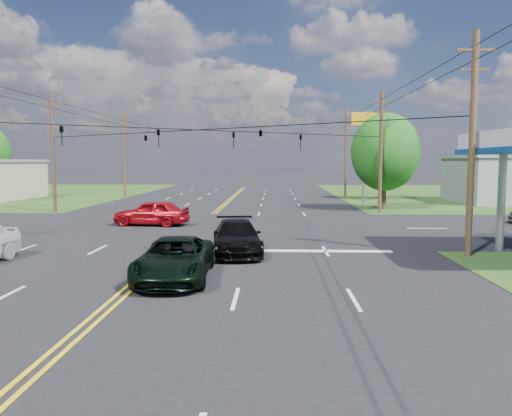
{
  "coord_description": "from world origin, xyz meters",
  "views": [
    {
      "loc": [
        4.62,
        -18.49,
        4.08
      ],
      "look_at": [
        3.76,
        6.0,
        1.79
      ],
      "focal_mm": 35.0,
      "sensor_mm": 36.0,
      "label": 1
    }
  ],
  "objects_px": {
    "pickup_dkgreen": "(175,259)",
    "pole_se": "(472,142)",
    "suv_black": "(237,237)",
    "tree_right_a": "(385,152)",
    "pole_left_far": "(124,152)",
    "pole_right_far": "(346,152)",
    "tree_right_b": "(383,160)",
    "pole_nw": "(53,151)",
    "pole_ne": "(381,151)"
  },
  "relations": [
    {
      "from": "pole_nw",
      "to": "pole_right_far",
      "type": "relative_size",
      "value": 0.95
    },
    {
      "from": "pole_se",
      "to": "tree_right_a",
      "type": "bearing_deg",
      "value": 87.27
    },
    {
      "from": "pole_nw",
      "to": "pickup_dkgreen",
      "type": "relative_size",
      "value": 1.84
    },
    {
      "from": "pole_ne",
      "to": "tree_right_b",
      "type": "relative_size",
      "value": 1.34
    },
    {
      "from": "pole_se",
      "to": "pole_left_far",
      "type": "distance_m",
      "value": 45.22
    },
    {
      "from": "pole_nw",
      "to": "pickup_dkgreen",
      "type": "xyz_separation_m",
      "value": [
        14.22,
        -22.6,
        -4.2
      ]
    },
    {
      "from": "tree_right_a",
      "to": "tree_right_b",
      "type": "distance_m",
      "value": 12.27
    },
    {
      "from": "tree_right_b",
      "to": "suv_black",
      "type": "bearing_deg",
      "value": -112.49
    },
    {
      "from": "pole_se",
      "to": "suv_black",
      "type": "height_order",
      "value": "pole_se"
    },
    {
      "from": "pickup_dkgreen",
      "to": "pole_left_far",
      "type": "bearing_deg",
      "value": 106.59
    },
    {
      "from": "pole_se",
      "to": "suv_black",
      "type": "bearing_deg",
      "value": 177.75
    },
    {
      "from": "pole_ne",
      "to": "tree_right_b",
      "type": "height_order",
      "value": "pole_ne"
    },
    {
      "from": "pole_left_far",
      "to": "suv_black",
      "type": "xyz_separation_m",
      "value": [
        16.0,
        -36.61,
        -4.43
      ]
    },
    {
      "from": "pole_se",
      "to": "pole_ne",
      "type": "bearing_deg",
      "value": 90.0
    },
    {
      "from": "pole_nw",
      "to": "pole_right_far",
      "type": "height_order",
      "value": "pole_right_far"
    },
    {
      "from": "pole_ne",
      "to": "pole_right_far",
      "type": "xyz_separation_m",
      "value": [
        0.0,
        19.0,
        0.25
      ]
    },
    {
      "from": "pole_nw",
      "to": "pole_left_far",
      "type": "xyz_separation_m",
      "value": [
        0.0,
        19.0,
        0.25
      ]
    },
    {
      "from": "pole_se",
      "to": "suv_black",
      "type": "xyz_separation_m",
      "value": [
        -10.0,
        0.39,
        -4.18
      ]
    },
    {
      "from": "pole_left_far",
      "to": "pickup_dkgreen",
      "type": "height_order",
      "value": "pole_left_far"
    },
    {
      "from": "pole_se",
      "to": "tree_right_b",
      "type": "relative_size",
      "value": 1.34
    },
    {
      "from": "pole_nw",
      "to": "pole_right_far",
      "type": "xyz_separation_m",
      "value": [
        26.0,
        19.0,
        0.25
      ]
    },
    {
      "from": "tree_right_b",
      "to": "tree_right_a",
      "type": "bearing_deg",
      "value": -101.77
    },
    {
      "from": "pole_nw",
      "to": "pole_left_far",
      "type": "distance_m",
      "value": 19.0
    },
    {
      "from": "pole_left_far",
      "to": "tree_right_b",
      "type": "xyz_separation_m",
      "value": [
        29.5,
        -4.0,
        -0.95
      ]
    },
    {
      "from": "pole_ne",
      "to": "pole_se",
      "type": "bearing_deg",
      "value": -90.0
    },
    {
      "from": "pole_right_far",
      "to": "pickup_dkgreen",
      "type": "bearing_deg",
      "value": -105.82
    },
    {
      "from": "tree_right_a",
      "to": "tree_right_b",
      "type": "height_order",
      "value": "tree_right_a"
    },
    {
      "from": "pole_right_far",
      "to": "tree_right_a",
      "type": "height_order",
      "value": "pole_right_far"
    },
    {
      "from": "pole_left_far",
      "to": "suv_black",
      "type": "height_order",
      "value": "pole_left_far"
    },
    {
      "from": "pole_se",
      "to": "pole_right_far",
      "type": "distance_m",
      "value": 37.0
    },
    {
      "from": "pole_right_far",
      "to": "tree_right_b",
      "type": "height_order",
      "value": "pole_right_far"
    },
    {
      "from": "pole_right_far",
      "to": "tree_right_b",
      "type": "distance_m",
      "value": 5.4
    },
    {
      "from": "pole_left_far",
      "to": "pole_right_far",
      "type": "height_order",
      "value": "same"
    },
    {
      "from": "pole_right_far",
      "to": "suv_black",
      "type": "height_order",
      "value": "pole_right_far"
    },
    {
      "from": "pole_left_far",
      "to": "pole_right_far",
      "type": "xyz_separation_m",
      "value": [
        26.0,
        0.0,
        0.0
      ]
    },
    {
      "from": "pole_se",
      "to": "tree_right_a",
      "type": "distance_m",
      "value": 21.02
    },
    {
      "from": "pole_nw",
      "to": "pole_left_far",
      "type": "height_order",
      "value": "pole_left_far"
    },
    {
      "from": "pickup_dkgreen",
      "to": "suv_black",
      "type": "height_order",
      "value": "suv_black"
    },
    {
      "from": "pickup_dkgreen",
      "to": "tree_right_a",
      "type": "bearing_deg",
      "value": 61.19
    },
    {
      "from": "pole_left_far",
      "to": "tree_right_a",
      "type": "distance_m",
      "value": 31.39
    },
    {
      "from": "pole_ne",
      "to": "pole_left_far",
      "type": "bearing_deg",
      "value": 143.84
    },
    {
      "from": "suv_black",
      "to": "tree_right_a",
      "type": "bearing_deg",
      "value": 54.79
    },
    {
      "from": "pole_ne",
      "to": "suv_black",
      "type": "height_order",
      "value": "pole_ne"
    },
    {
      "from": "pole_left_far",
      "to": "pole_right_far",
      "type": "relative_size",
      "value": 1.0
    },
    {
      "from": "pole_ne",
      "to": "tree_right_b",
      "type": "xyz_separation_m",
      "value": [
        3.5,
        15.0,
        -0.7
      ]
    },
    {
      "from": "pickup_dkgreen",
      "to": "pole_se",
      "type": "bearing_deg",
      "value": 19.06
    },
    {
      "from": "pole_nw",
      "to": "tree_right_b",
      "type": "bearing_deg",
      "value": 26.95
    },
    {
      "from": "pole_se",
      "to": "pole_nw",
      "type": "xyz_separation_m",
      "value": [
        -26.0,
        18.0,
        0.0
      ]
    },
    {
      "from": "pole_ne",
      "to": "tree_right_b",
      "type": "bearing_deg",
      "value": 76.87
    },
    {
      "from": "pole_left_far",
      "to": "suv_black",
      "type": "distance_m",
      "value": 40.2
    }
  ]
}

